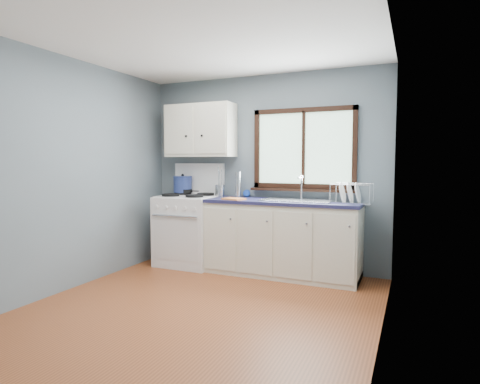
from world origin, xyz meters
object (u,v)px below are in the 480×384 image
at_px(utensil_crock, 220,190).
at_px(thermos, 238,185).
at_px(base_cabinets, 282,242).
at_px(skillet, 184,191).
at_px(dish_rack, 351,197).
at_px(stockpot, 183,184).
at_px(gas_range, 189,228).
at_px(sink, 297,206).

xyz_separation_m(utensil_crock, thermos, (0.26, 0.00, 0.08)).
distance_m(base_cabinets, utensil_crock, 1.10).
bearing_deg(skillet, utensil_crock, -1.72).
xyz_separation_m(skillet, thermos, (0.81, 0.01, 0.10)).
xyz_separation_m(base_cabinets, dish_rack, (0.81, -0.00, 0.57)).
relative_size(stockpot, utensil_crock, 0.83).
distance_m(gas_range, skillet, 0.54).
distance_m(base_cabinets, sink, 0.48).
relative_size(stockpot, dish_rack, 0.73).
distance_m(utensil_crock, dish_rack, 1.73).
height_order(gas_range, dish_rack, gas_range).
bearing_deg(dish_rack, sink, -178.24).
height_order(skillet, stockpot, stockpot).
bearing_deg(sink, utensil_crock, 172.89).
distance_m(sink, dish_rack, 0.64).
bearing_deg(sink, gas_range, -179.29).
bearing_deg(gas_range, dish_rack, 0.43).
bearing_deg(thermos, skillet, -179.38).
relative_size(gas_range, stockpot, 4.08).
xyz_separation_m(base_cabinets, utensil_crock, (-0.91, 0.14, 0.59)).
height_order(sink, utensil_crock, utensil_crock).
relative_size(skillet, dish_rack, 0.74).
height_order(thermos, dish_rack, thermos).
height_order(base_cabinets, skillet, skillet).
relative_size(base_cabinets, dish_rack, 4.03).
xyz_separation_m(gas_range, skillet, (-0.16, 0.15, 0.49)).
bearing_deg(stockpot, utensil_crock, 0.13).
relative_size(gas_range, base_cabinets, 0.74).
bearing_deg(utensil_crock, gas_range, -158.45).
xyz_separation_m(skillet, dish_rack, (2.27, -0.13, -0.00)).
bearing_deg(base_cabinets, dish_rack, -0.22).
height_order(skillet, thermos, thermos).
relative_size(skillet, utensil_crock, 0.85).
bearing_deg(gas_range, skillet, 136.62).
xyz_separation_m(base_cabinets, skillet, (-1.46, 0.13, 0.57)).
bearing_deg(base_cabinets, stockpot, 174.84).
distance_m(sink, thermos, 0.87).
height_order(skillet, dish_rack, dish_rack).
bearing_deg(stockpot, sink, -4.62).
height_order(utensil_crock, thermos, utensil_crock).
distance_m(gas_range, thermos, 0.90).
relative_size(gas_range, thermos, 4.08).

